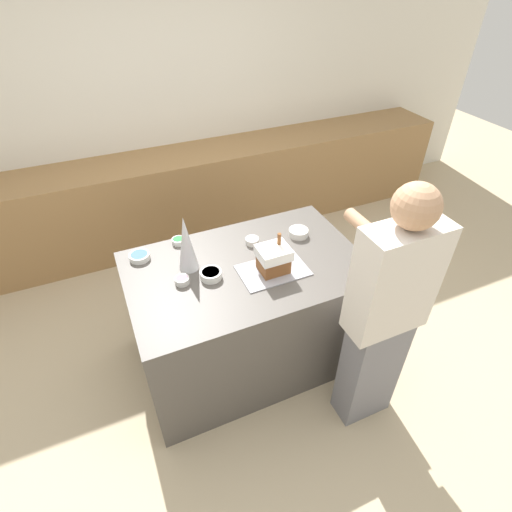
% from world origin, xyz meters
% --- Properties ---
extents(ground_plane, '(12.00, 12.00, 0.00)m').
position_xyz_m(ground_plane, '(0.00, 0.00, 0.00)').
color(ground_plane, '#C6B28E').
extents(wall_back, '(8.00, 0.05, 2.60)m').
position_xyz_m(wall_back, '(0.00, 2.14, 1.30)').
color(wall_back, white).
rests_on(wall_back, ground_plane).
extents(back_cabinet_block, '(6.00, 0.60, 0.91)m').
position_xyz_m(back_cabinet_block, '(0.00, 1.81, 0.46)').
color(back_cabinet_block, '#9E7547').
rests_on(back_cabinet_block, ground_plane).
extents(kitchen_island, '(1.56, 0.99, 0.89)m').
position_xyz_m(kitchen_island, '(0.00, 0.00, 0.44)').
color(kitchen_island, '#514C47').
rests_on(kitchen_island, ground_plane).
extents(baking_tray, '(0.44, 0.28, 0.01)m').
position_xyz_m(baking_tray, '(0.14, -0.12, 0.89)').
color(baking_tray, '#9E9EA8').
rests_on(baking_tray, kitchen_island).
extents(gingerbread_house, '(0.20, 0.17, 0.25)m').
position_xyz_m(gingerbread_house, '(0.14, -0.12, 0.99)').
color(gingerbread_house, brown).
rests_on(gingerbread_house, baking_tray).
extents(decorative_tree, '(0.13, 0.13, 0.39)m').
position_xyz_m(decorative_tree, '(-0.35, 0.13, 1.08)').
color(decorative_tree, silver).
rests_on(decorative_tree, kitchen_island).
extents(candy_bowl_front_corner, '(0.10, 0.10, 0.04)m').
position_xyz_m(candy_bowl_front_corner, '(0.13, 0.21, 0.91)').
color(candy_bowl_front_corner, silver).
rests_on(candy_bowl_front_corner, kitchen_island).
extents(candy_bowl_near_tray_left, '(0.14, 0.14, 0.05)m').
position_xyz_m(candy_bowl_near_tray_left, '(-0.25, -0.02, 0.92)').
color(candy_bowl_near_tray_left, white).
rests_on(candy_bowl_near_tray_left, kitchen_island).
extents(candy_bowl_far_right, '(0.14, 0.14, 0.05)m').
position_xyz_m(candy_bowl_far_right, '(0.48, 0.17, 0.92)').
color(candy_bowl_far_right, silver).
rests_on(candy_bowl_far_right, kitchen_island).
extents(candy_bowl_far_left, '(0.14, 0.14, 0.04)m').
position_xyz_m(candy_bowl_far_left, '(-0.62, 0.36, 0.91)').
color(candy_bowl_far_left, white).
rests_on(candy_bowl_far_left, kitchen_island).
extents(candy_bowl_beside_tree, '(0.09, 0.09, 0.04)m').
position_xyz_m(candy_bowl_beside_tree, '(-0.43, 0.01, 0.91)').
color(candy_bowl_beside_tree, silver).
rests_on(candy_bowl_beside_tree, kitchen_island).
extents(candy_bowl_near_tray_right, '(0.09, 0.09, 0.04)m').
position_xyz_m(candy_bowl_near_tray_right, '(-0.34, 0.42, 0.91)').
color(candy_bowl_near_tray_right, white).
rests_on(candy_bowl_near_tray_right, kitchen_island).
extents(person, '(0.46, 0.57, 1.73)m').
position_xyz_m(person, '(0.53, -0.74, 0.89)').
color(person, slate).
rests_on(person, ground_plane).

